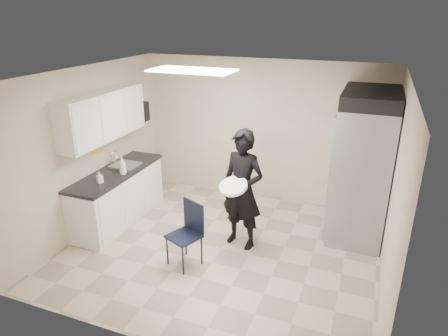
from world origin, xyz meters
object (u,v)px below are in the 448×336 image
at_px(lower_counter, 118,197).
at_px(commercial_fridge, 362,171).
at_px(man_tuxedo, 242,190).
at_px(folding_chair, 184,237).

height_order(lower_counter, commercial_fridge, commercial_fridge).
xyz_separation_m(commercial_fridge, man_tuxedo, (-1.60, -1.03, -0.14)).
bearing_deg(lower_counter, commercial_fridge, 15.88).
bearing_deg(man_tuxedo, lower_counter, -166.21).
xyz_separation_m(folding_chair, man_tuxedo, (0.58, 0.80, 0.46)).
bearing_deg(folding_chair, commercial_fridge, 63.54).
height_order(commercial_fridge, folding_chair, commercial_fridge).
distance_m(commercial_fridge, man_tuxedo, 1.91).
height_order(lower_counter, man_tuxedo, man_tuxedo).
distance_m(lower_counter, commercial_fridge, 3.98).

